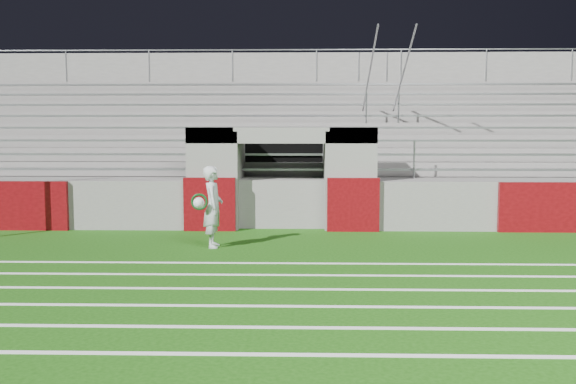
{
  "coord_description": "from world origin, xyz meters",
  "views": [
    {
      "loc": [
        0.58,
        -12.99,
        2.51
      ],
      "look_at": [
        0.2,
        1.8,
        1.1
      ],
      "focal_mm": 40.0,
      "sensor_mm": 36.0,
      "label": 1
    }
  ],
  "objects": [
    {
      "name": "stadium_structure",
      "position": [
        0.0,
        7.97,
        1.49
      ],
      "size": [
        26.0,
        8.48,
        5.42
      ],
      "color": "slate",
      "rests_on": "ground"
    },
    {
      "name": "goalkeeper_with_ball",
      "position": [
        -1.4,
        0.69,
        0.88
      ],
      "size": [
        0.62,
        0.75,
        1.76
      ],
      "color": "silver",
      "rests_on": "ground"
    },
    {
      "name": "hose_coil",
      "position": [
        -2.05,
        2.93,
        0.77
      ],
      "size": [
        0.6,
        0.15,
        0.6
      ],
      "color": "#0C4012",
      "rests_on": "ground"
    },
    {
      "name": "field_markings",
      "position": [
        0.0,
        -5.0,
        0.01
      ],
      "size": [
        28.0,
        8.09,
        0.01
      ],
      "color": "white",
      "rests_on": "ground"
    },
    {
      "name": "ground",
      "position": [
        0.0,
        0.0,
        0.0
      ],
      "size": [
        90.0,
        90.0,
        0.0
      ],
      "primitive_type": "plane",
      "color": "#17470B",
      "rests_on": "ground"
    }
  ]
}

